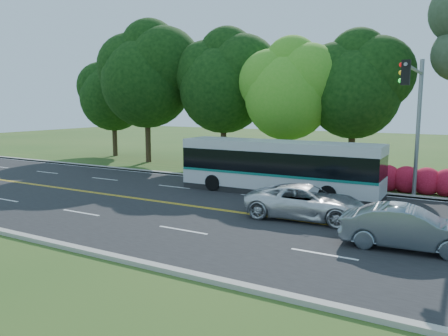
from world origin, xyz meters
The scene contains 12 objects.
ground centered at (0.00, 0.00, 0.00)m, with size 120.00×120.00×0.00m, color #2C531B.
road centered at (0.00, 0.00, 0.01)m, with size 60.00×14.00×0.02m, color black.
curb_north centered at (0.00, 7.15, 0.07)m, with size 60.00×0.30×0.15m, color #A9A599.
curb_south centered at (0.00, -7.15, 0.07)m, with size 60.00×0.30×0.15m, color #A9A599.
grass_verge centered at (0.00, 9.00, 0.05)m, with size 60.00×4.00×0.10m, color #2C531B.
lane_markings centered at (-0.09, 0.00, 0.02)m, with size 57.60×13.82×0.00m.
tree_row centered at (-5.15, 12.13, 6.73)m, with size 44.70×9.10×13.84m.
bougainvillea_hedge centered at (7.18, 8.15, 0.72)m, with size 9.50×2.25×1.50m.
traffic_signal centered at (6.49, 5.40, 4.67)m, with size 0.42×6.10×7.00m.
transit_bus centered at (-0.02, 4.75, 1.42)m, with size 10.81×2.42×2.83m.
sedan centered at (7.26, -1.62, 0.73)m, with size 1.51×4.32×1.42m, color slate.
suv centered at (3.03, 0.50, 0.72)m, with size 2.34×5.06×1.41m, color white.
Camera 1 is at (8.84, -16.81, 4.81)m, focal length 35.00 mm.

